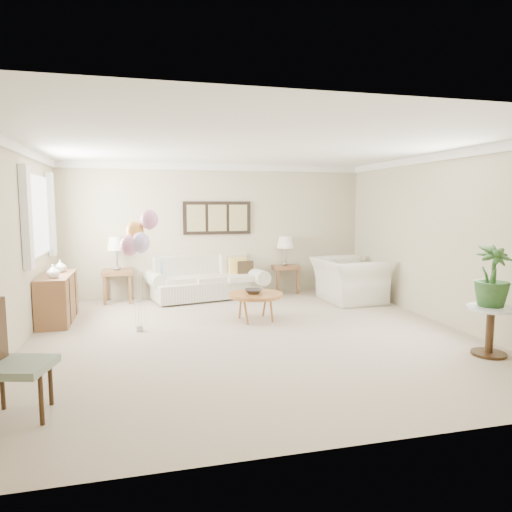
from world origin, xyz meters
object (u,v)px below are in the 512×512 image
at_px(accent_chair, 9,358).
at_px(balloon_cluster, 139,235).
at_px(sofa, 206,282).
at_px(coffee_table, 256,296).
at_px(armchair, 348,280).

bearing_deg(accent_chair, balloon_cluster, 66.78).
xyz_separation_m(sofa, accent_chair, (-2.30, -4.57, 0.21)).
distance_m(coffee_table, balloon_cluster, 2.02).
distance_m(sofa, coffee_table, 1.96).
relative_size(coffee_table, armchair, 0.69).
height_order(coffee_table, accent_chair, accent_chair).
height_order(sofa, balloon_cluster, balloon_cluster).
xyz_separation_m(sofa, coffee_table, (0.52, -1.88, 0.08)).
bearing_deg(balloon_cluster, armchair, 16.97).
bearing_deg(sofa, coffee_table, -74.60).
bearing_deg(balloon_cluster, coffee_table, 6.16).
height_order(sofa, accent_chair, accent_chair).
xyz_separation_m(armchair, accent_chair, (-4.86, -3.65, 0.13)).
distance_m(coffee_table, accent_chair, 3.90).
bearing_deg(coffee_table, armchair, 25.40).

